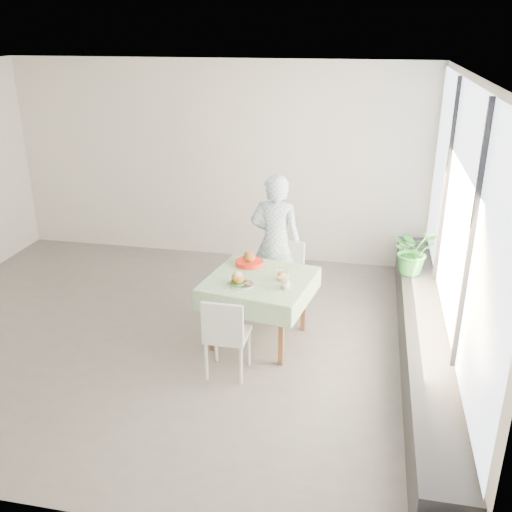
% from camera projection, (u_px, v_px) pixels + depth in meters
% --- Properties ---
extents(floor, '(6.00, 6.00, 0.00)m').
position_uv_depth(floor, '(161.00, 335.00, 6.35)').
color(floor, '#5A5856').
rests_on(floor, ground).
extents(ceiling, '(6.00, 6.00, 0.00)m').
position_uv_depth(ceiling, '(142.00, 72.00, 5.30)').
color(ceiling, white).
rests_on(ceiling, ground).
extents(wall_back, '(6.00, 0.02, 2.80)m').
position_uv_depth(wall_back, '(217.00, 162.00, 8.10)').
color(wall_back, silver).
rests_on(wall_back, ground).
extents(wall_front, '(6.00, 0.02, 2.80)m').
position_uv_depth(wall_front, '(6.00, 336.00, 3.56)').
color(wall_front, silver).
rests_on(wall_front, ground).
extents(wall_right, '(0.02, 5.00, 2.80)m').
position_uv_depth(wall_right, '(459.00, 235.00, 5.27)').
color(wall_right, silver).
rests_on(wall_right, ground).
extents(window_pane, '(0.01, 4.80, 2.18)m').
position_uv_depth(window_pane, '(459.00, 209.00, 5.18)').
color(window_pane, '#D1E0F9').
rests_on(window_pane, ground).
extents(window_ledge, '(0.40, 4.80, 0.50)m').
position_uv_depth(window_ledge, '(423.00, 341.00, 5.74)').
color(window_ledge, black).
rests_on(window_ledge, ground).
extents(cafe_table, '(1.20, 1.20, 0.74)m').
position_uv_depth(cafe_table, '(260.00, 302.00, 6.08)').
color(cafe_table, brown).
rests_on(cafe_table, ground).
extents(chair_far, '(0.49, 0.49, 0.87)m').
position_uv_depth(chair_far, '(282.00, 293.00, 6.71)').
color(chair_far, white).
rests_on(chair_far, ground).
extents(chair_near, '(0.40, 0.40, 0.84)m').
position_uv_depth(chair_near, '(228.00, 350.00, 5.55)').
color(chair_near, white).
rests_on(chair_near, ground).
extents(diner, '(0.63, 0.43, 1.66)m').
position_uv_depth(diner, '(276.00, 243.00, 6.68)').
color(diner, '#87B5D8').
rests_on(diner, ground).
extents(main_dish, '(0.28, 0.28, 0.14)m').
position_uv_depth(main_dish, '(239.00, 281.00, 5.79)').
color(main_dish, white).
rests_on(main_dish, cafe_table).
extents(juice_cup_orange, '(0.09, 0.09, 0.25)m').
position_uv_depth(juice_cup_orange, '(280.00, 275.00, 5.89)').
color(juice_cup_orange, white).
rests_on(juice_cup_orange, cafe_table).
extents(juice_cup_lemonade, '(0.10, 0.10, 0.28)m').
position_uv_depth(juice_cup_lemonade, '(285.00, 283.00, 5.70)').
color(juice_cup_lemonade, white).
rests_on(juice_cup_lemonade, cafe_table).
extents(second_dish, '(0.31, 0.31, 0.15)m').
position_uv_depth(second_dish, '(249.00, 261.00, 6.28)').
color(second_dish, red).
rests_on(second_dish, cafe_table).
extents(potted_plant, '(0.66, 0.64, 0.57)m').
position_uv_depth(potted_plant, '(413.00, 250.00, 6.59)').
color(potted_plant, '#267234').
rests_on(potted_plant, window_ledge).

